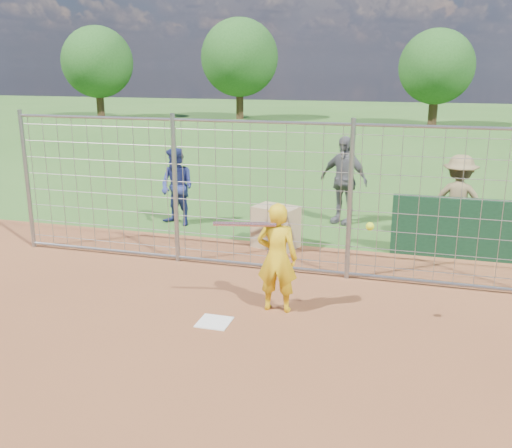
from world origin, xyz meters
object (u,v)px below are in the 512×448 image
(bystander_c, at_px, (458,200))
(equipment_bin, at_px, (276,227))
(batter, at_px, (277,258))
(bystander_a, at_px, (177,187))
(bystander_b, at_px, (343,180))

(bystander_c, height_order, equipment_bin, bystander_c)
(batter, relative_size, bystander_c, 0.90)
(bystander_c, bearing_deg, equipment_bin, 25.65)
(batter, height_order, equipment_bin, batter)
(bystander_a, xyz_separation_m, equipment_bin, (2.45, -0.95, -0.44))
(equipment_bin, bearing_deg, bystander_b, 81.17)
(bystander_c, bearing_deg, bystander_b, -15.82)
(bystander_b, relative_size, equipment_bin, 2.40)
(bystander_a, bearing_deg, batter, -32.71)
(bystander_c, distance_m, equipment_bin, 3.53)
(batter, xyz_separation_m, equipment_bin, (-0.74, 2.84, -0.39))
(batter, distance_m, equipment_bin, 2.96)
(bystander_a, relative_size, bystander_c, 0.96)
(bystander_c, relative_size, equipment_bin, 2.19)
(batter, bearing_deg, bystander_a, -52.49)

